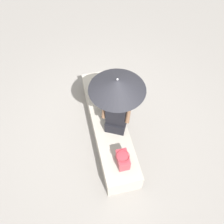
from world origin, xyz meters
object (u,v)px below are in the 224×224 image
person_seated (116,115)px  tote_bag_canvas (106,103)px  parasol (117,85)px  shoulder_bag_spare (123,160)px  handbag_black (96,87)px

person_seated → tote_bag_canvas: bearing=-171.0°
person_seated → parasol: (-0.10, 0.03, 0.63)m
tote_bag_canvas → parasol: bearing=15.9°
tote_bag_canvas → shoulder_bag_spare: tote_bag_canvas is taller
handbag_black → person_seated: bearing=11.0°
person_seated → handbag_black: 0.95m
handbag_black → shoulder_bag_spare: bearing=4.2°
handbag_black → tote_bag_canvas: 0.44m
parasol → tote_bag_canvas: (-0.38, -0.11, -0.86)m
person_seated → parasol: 0.64m
handbag_black → tote_bag_canvas: tote_bag_canvas is taller
handbag_black → tote_bag_canvas: (0.43, 0.10, 0.01)m
person_seated → shoulder_bag_spare: 0.74m
handbag_black → parasol: bearing=14.5°
tote_bag_canvas → shoulder_bag_spare: (1.16, 0.02, -0.03)m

